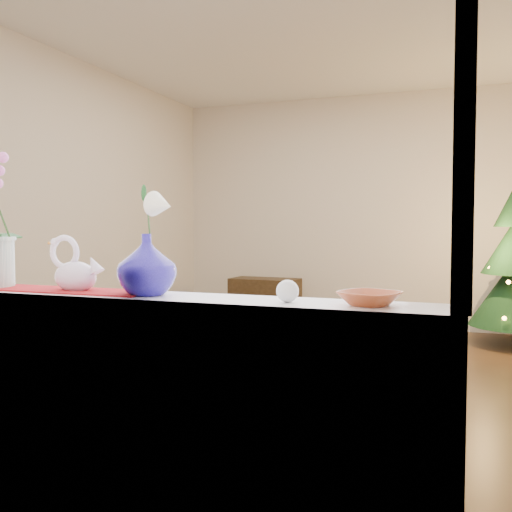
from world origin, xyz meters
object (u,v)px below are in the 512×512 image
Objects in this scene: blue_vase at (147,260)px; side_table at (265,303)px; swan at (75,265)px; paperweight at (288,291)px; amber_dish at (370,299)px.

blue_vase is 0.34× the size of side_table.
paperweight is (0.88, -0.03, -0.07)m from swan.
amber_dish is (0.82, 0.01, -0.11)m from blue_vase.
swan is at bearing 177.27° from blue_vase.
swan is 1.15m from amber_dish.
swan reaches higher than paperweight.
swan reaches higher than side_table.
blue_vase is at bearing -73.41° from side_table.
swan is 1.51× the size of amber_dish.
blue_vase is at bearing 20.10° from swan.
blue_vase reaches higher than paperweight.
paperweight is at bearing -66.80° from side_table.
amber_dish reaches higher than side_table.
side_table is at bearing 103.59° from blue_vase.
side_table is (-1.59, 4.32, -0.67)m from paperweight.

